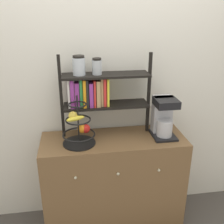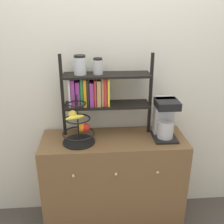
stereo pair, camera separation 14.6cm
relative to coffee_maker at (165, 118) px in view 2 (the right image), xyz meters
The scene contains 5 objects.
wall_back 0.56m from the coffee_maker, 148.87° to the left, with size 7.00×0.05×2.60m, color silver.
sideboard 0.74m from the coffee_maker, behind, with size 1.21×0.46×0.88m.
coffee_maker is the anchor object (origin of this frame).
fruit_stand 0.71m from the coffee_maker, behind, with size 0.26×0.26×0.41m.
shelf_hutch 0.63m from the coffee_maker, 169.75° to the left, with size 0.75×0.20×0.69m.
Camera 2 is at (-0.16, -1.72, 1.90)m, focal length 42.00 mm.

